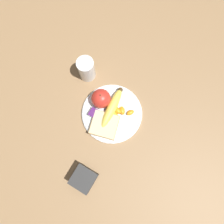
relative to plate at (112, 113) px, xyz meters
The scene contains 14 objects.
ground_plane 0.01m from the plate, ahead, with size 3.00×3.00×0.00m, color olive.
plate is the anchor object (origin of this frame).
juice_glass 0.20m from the plate, 28.48° to the right, with size 0.07×0.07×0.11m.
apple 0.08m from the plate, 18.57° to the right, with size 0.07×0.07×0.08m.
banana 0.03m from the plate, 59.65° to the right, with size 0.05×0.18×0.04m.
bread_slice 0.06m from the plate, 85.32° to the left, with size 0.12×0.12×0.02m.
fork 0.02m from the plate, 63.09° to the right, with size 0.11×0.15×0.00m.
jam_packet 0.07m from the plate, 35.11° to the left, with size 0.04×0.04×0.02m.
orange_segment_0 0.03m from the plate, 126.08° to the right, with size 0.04×0.03×0.02m.
orange_segment_1 0.02m from the plate, behind, with size 0.03×0.03×0.02m.
orange_segment_2 0.03m from the plate, 116.96° to the left, with size 0.03×0.03×0.02m.
orange_segment_3 0.07m from the plate, 149.22° to the right, with size 0.03×0.04×0.02m.
orange_segment_4 0.04m from the plate, 137.53° to the right, with size 0.04×0.04×0.02m.
condiment_caddy 0.26m from the plate, 98.19° to the left, with size 0.08×0.08×0.06m.
Camera 1 is at (-0.10, 0.16, 0.84)m, focal length 35.00 mm.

